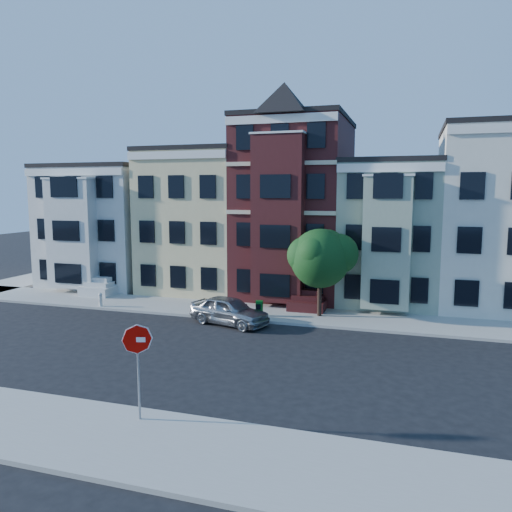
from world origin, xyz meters
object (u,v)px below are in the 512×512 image
(parked_car, at_px, (229,311))
(stop_sign, at_px, (138,366))
(street_tree, at_px, (320,262))
(fire_hydrant, at_px, (101,301))
(newspaper_box, at_px, (259,308))

(parked_car, bearing_deg, stop_sign, -156.40)
(street_tree, distance_m, parked_car, 5.87)
(street_tree, relative_size, fire_hydrant, 9.19)
(parked_car, height_order, newspaper_box, parked_car)
(parked_car, xyz_separation_m, newspaper_box, (1.18, 1.79, -0.19))
(stop_sign, bearing_deg, street_tree, 63.67)
(parked_car, bearing_deg, street_tree, -41.08)
(newspaper_box, bearing_deg, parked_car, -133.72)
(fire_hydrant, bearing_deg, parked_car, -7.24)
(street_tree, bearing_deg, parked_car, -147.80)
(parked_car, relative_size, newspaper_box, 5.23)
(street_tree, xyz_separation_m, newspaper_box, (-3.31, -1.04, -2.68))
(parked_car, bearing_deg, fire_hydrant, 99.49)
(stop_sign, bearing_deg, newspaper_box, 76.41)
(newspaper_box, distance_m, fire_hydrant, 10.23)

